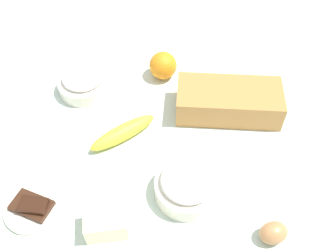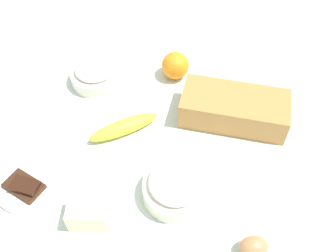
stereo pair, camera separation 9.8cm
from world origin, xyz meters
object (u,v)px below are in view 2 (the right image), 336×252
(butter_block, at_px, (89,213))
(banana, at_px, (124,127))
(loaf_pan, at_px, (234,108))
(egg_near_butter, at_px, (254,247))
(orange_fruit, at_px, (175,66))
(chocolate_plate, at_px, (25,188))
(sugar_bowl, at_px, (95,73))
(flour_bowl, at_px, (176,187))

(butter_block, bearing_deg, banana, 93.80)
(loaf_pan, distance_m, egg_near_butter, 0.37)
(orange_fruit, bearing_deg, egg_near_butter, -57.76)
(orange_fruit, xyz_separation_m, chocolate_plate, (-0.23, -0.48, -0.03))
(butter_block, bearing_deg, egg_near_butter, 4.10)
(loaf_pan, xyz_separation_m, orange_fruit, (-0.20, 0.12, -0.00))
(sugar_bowl, xyz_separation_m, butter_block, (0.16, -0.42, -0.00))
(flour_bowl, bearing_deg, banana, 141.41)
(flour_bowl, bearing_deg, egg_near_butter, -24.18)
(banana, xyz_separation_m, butter_block, (0.02, -0.26, 0.01))
(egg_near_butter, xyz_separation_m, chocolate_plate, (-0.54, 0.00, -0.01))
(sugar_bowl, height_order, butter_block, sugar_bowl)
(loaf_pan, bearing_deg, banana, -158.16)
(egg_near_butter, bearing_deg, sugar_bowl, 143.12)
(flour_bowl, bearing_deg, sugar_bowl, 137.19)
(loaf_pan, xyz_separation_m, flour_bowl, (-0.09, -0.27, -0.01))
(butter_block, bearing_deg, flour_bowl, 34.21)
(egg_near_butter, height_order, chocolate_plate, egg_near_butter)
(banana, distance_m, butter_block, 0.26)
(flour_bowl, xyz_separation_m, chocolate_plate, (-0.34, -0.09, -0.03))
(orange_fruit, height_order, butter_block, orange_fruit)
(banana, distance_m, chocolate_plate, 0.28)
(flour_bowl, relative_size, egg_near_butter, 2.44)
(flour_bowl, xyz_separation_m, orange_fruit, (-0.11, 0.39, 0.00))
(banana, xyz_separation_m, orange_fruit, (0.07, 0.25, 0.02))
(butter_block, xyz_separation_m, chocolate_plate, (-0.18, 0.03, -0.02))
(butter_block, distance_m, egg_near_butter, 0.36)
(sugar_bowl, bearing_deg, chocolate_plate, -92.25)
(loaf_pan, bearing_deg, chocolate_plate, -143.79)
(orange_fruit, bearing_deg, butter_block, -96.18)
(loaf_pan, xyz_separation_m, butter_block, (-0.25, -0.38, -0.01))
(banana, height_order, egg_near_butter, egg_near_butter)
(sugar_bowl, bearing_deg, banana, -47.35)
(flour_bowl, height_order, banana, flour_bowl)
(chocolate_plate, bearing_deg, banana, 54.93)
(orange_fruit, height_order, egg_near_butter, orange_fruit)
(sugar_bowl, bearing_deg, flour_bowl, -42.81)
(sugar_bowl, distance_m, butter_block, 0.45)
(flour_bowl, height_order, orange_fruit, orange_fruit)
(flour_bowl, distance_m, egg_near_butter, 0.21)
(loaf_pan, relative_size, orange_fruit, 3.54)
(loaf_pan, bearing_deg, sugar_bowl, 171.99)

